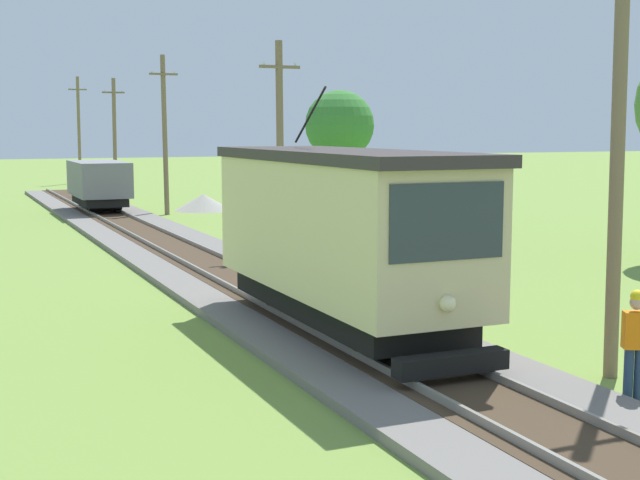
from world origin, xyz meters
The scene contains 10 objects.
red_tram centered at (0.00, 15.08, 2.19)m, with size 2.60×8.54×4.79m.
freight_car centered at (0.00, 43.65, 1.56)m, with size 2.40×5.20×2.31m.
utility_pole_near_tram centered at (3.03, 10.68, 4.24)m, with size 1.40×0.35×8.29m.
utility_pole_mid centered at (3.03, 26.38, 3.65)m, with size 1.40×0.39×7.10m.
utility_pole_far centered at (3.03, 42.21, 4.02)m, with size 1.40×0.51×7.84m.
utility_pole_distant centered at (3.03, 55.42, 3.79)m, with size 1.40×0.53×7.39m.
utility_pole_horizon centered at (3.03, 70.22, 4.23)m, with size 1.40×0.50×8.27m.
gravel_pile centered at (5.31, 43.51, 0.43)m, with size 3.07×3.07×0.86m, color #9E998E.
track_worker centered at (2.36, 9.38, 0.98)m, with size 0.45×0.38×1.78m.
tree_right_far centered at (13.76, 44.86, 4.44)m, with size 3.95×3.95×6.43m.
Camera 1 is at (-7.44, -0.85, 4.24)m, focal length 49.39 mm.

